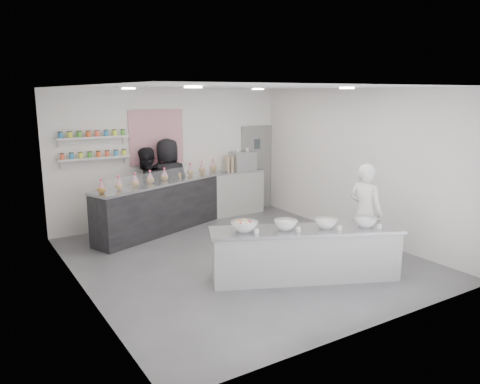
% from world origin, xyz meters
% --- Properties ---
extents(floor, '(6.00, 6.00, 0.00)m').
position_xyz_m(floor, '(0.00, 0.00, 0.00)').
color(floor, '#515156').
rests_on(floor, ground).
extents(ceiling, '(6.00, 6.00, 0.00)m').
position_xyz_m(ceiling, '(0.00, 0.00, 3.00)').
color(ceiling, white).
rests_on(ceiling, floor).
extents(back_wall, '(5.50, 0.00, 5.50)m').
position_xyz_m(back_wall, '(0.00, 3.00, 1.50)').
color(back_wall, white).
rests_on(back_wall, floor).
extents(left_wall, '(0.00, 6.00, 6.00)m').
position_xyz_m(left_wall, '(-2.75, 0.00, 1.50)').
color(left_wall, white).
rests_on(left_wall, floor).
extents(right_wall, '(0.00, 6.00, 6.00)m').
position_xyz_m(right_wall, '(2.75, 0.00, 1.50)').
color(right_wall, white).
rests_on(right_wall, floor).
extents(back_door, '(0.88, 0.04, 2.10)m').
position_xyz_m(back_door, '(2.30, 2.97, 1.05)').
color(back_door, gray).
rests_on(back_door, floor).
extents(pattern_panel, '(1.25, 0.03, 1.20)m').
position_xyz_m(pattern_panel, '(-0.35, 2.98, 1.95)').
color(pattern_panel, '#B33053').
rests_on(pattern_panel, back_wall).
extents(jar_shelf_lower, '(1.45, 0.22, 0.04)m').
position_xyz_m(jar_shelf_lower, '(-1.75, 2.90, 1.60)').
color(jar_shelf_lower, silver).
rests_on(jar_shelf_lower, back_wall).
extents(jar_shelf_upper, '(1.45, 0.22, 0.04)m').
position_xyz_m(jar_shelf_upper, '(-1.75, 2.90, 2.02)').
color(jar_shelf_upper, silver).
rests_on(jar_shelf_upper, back_wall).
extents(preserve_jars, '(1.45, 0.10, 0.56)m').
position_xyz_m(preserve_jars, '(-1.75, 2.88, 1.88)').
color(preserve_jars, '#F75F3D').
rests_on(preserve_jars, jar_shelf_lower).
extents(downlight_0, '(0.24, 0.24, 0.02)m').
position_xyz_m(downlight_0, '(-1.40, -1.00, 2.98)').
color(downlight_0, white).
rests_on(downlight_0, ceiling).
extents(downlight_1, '(0.24, 0.24, 0.02)m').
position_xyz_m(downlight_1, '(1.40, -1.00, 2.98)').
color(downlight_1, white).
rests_on(downlight_1, ceiling).
extents(downlight_2, '(0.24, 0.24, 0.02)m').
position_xyz_m(downlight_2, '(-1.40, 1.60, 2.98)').
color(downlight_2, white).
rests_on(downlight_2, ceiling).
extents(downlight_3, '(0.24, 0.24, 0.02)m').
position_xyz_m(downlight_3, '(1.40, 1.60, 2.98)').
color(downlight_3, white).
rests_on(downlight_3, ceiling).
extents(prep_counter, '(3.03, 1.88, 0.82)m').
position_xyz_m(prep_counter, '(0.36, -1.31, 0.41)').
color(prep_counter, '#B6B5B0').
rests_on(prep_counter, floor).
extents(back_bar, '(3.50, 1.87, 1.09)m').
position_xyz_m(back_bar, '(-0.46, 2.34, 0.54)').
color(back_bar, black).
rests_on(back_bar, floor).
extents(sneeze_guard, '(3.23, 1.27, 0.30)m').
position_xyz_m(sneeze_guard, '(-0.35, 2.06, 1.24)').
color(sneeze_guard, white).
rests_on(sneeze_guard, back_bar).
extents(espresso_ledge, '(1.42, 0.45, 1.06)m').
position_xyz_m(espresso_ledge, '(1.55, 2.78, 0.53)').
color(espresso_ledge, '#B6B5B0').
rests_on(espresso_ledge, floor).
extents(espresso_machine, '(0.58, 0.40, 0.44)m').
position_xyz_m(espresso_machine, '(1.77, 2.78, 1.28)').
color(espresso_machine, '#93969E').
rests_on(espresso_machine, espresso_ledge).
extents(cup_stacks, '(0.24, 0.24, 0.37)m').
position_xyz_m(cup_stacks, '(1.38, 2.78, 1.24)').
color(cup_stacks, tan).
rests_on(cup_stacks, espresso_ledge).
extents(prep_bowls, '(2.31, 1.39, 0.15)m').
position_xyz_m(prep_bowls, '(0.36, -1.31, 0.90)').
color(prep_bowls, white).
rests_on(prep_bowls, prep_counter).
extents(label_cards, '(2.01, 0.04, 0.07)m').
position_xyz_m(label_cards, '(0.57, -1.77, 0.86)').
color(label_cards, white).
rests_on(label_cards, prep_counter).
extents(cookie_bags, '(3.18, 1.36, 0.28)m').
position_xyz_m(cookie_bags, '(-0.46, 2.34, 1.23)').
color(cookie_bags, '#C5748B').
rests_on(cookie_bags, back_bar).
extents(woman_prep, '(0.53, 0.70, 1.74)m').
position_xyz_m(woman_prep, '(1.75, -1.23, 0.87)').
color(woman_prep, white).
rests_on(woman_prep, floor).
extents(staff_left, '(1.06, 0.95, 1.79)m').
position_xyz_m(staff_left, '(-0.79, 2.59, 0.89)').
color(staff_left, black).
rests_on(staff_left, floor).
extents(staff_right, '(1.03, 0.75, 1.95)m').
position_xyz_m(staff_right, '(-0.27, 2.60, 0.98)').
color(staff_right, black).
rests_on(staff_right, floor).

